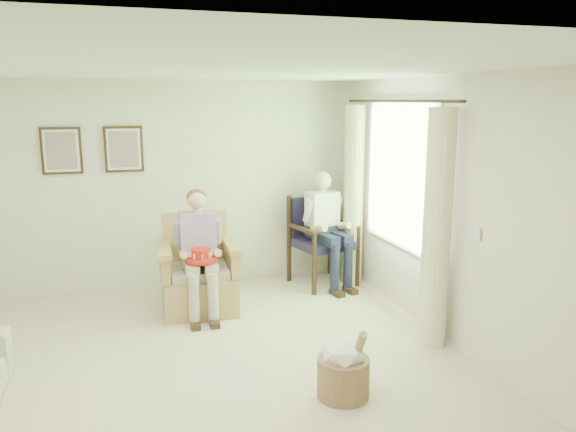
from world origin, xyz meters
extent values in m
plane|color=beige|center=(0.00, 0.00, 0.00)|extent=(5.50, 5.50, 0.00)
cube|color=silver|center=(0.00, 2.75, 1.30)|extent=(5.00, 0.04, 2.60)
cube|color=silver|center=(0.00, -2.75, 1.30)|extent=(5.00, 0.04, 2.60)
cube|color=silver|center=(2.50, 0.00, 1.30)|extent=(0.04, 5.50, 2.60)
cube|color=white|center=(0.00, 0.00, 2.60)|extent=(5.00, 5.50, 0.02)
cube|color=#2D6B23|center=(2.47, 1.20, 1.55)|extent=(0.02, 1.40, 1.50)
cube|color=white|center=(2.46, 1.20, 2.33)|extent=(0.04, 1.52, 0.06)
cube|color=white|center=(2.46, 1.20, 0.77)|extent=(0.04, 1.52, 0.06)
cylinder|color=#382114|center=(2.37, 1.20, 2.35)|extent=(0.03, 2.50, 0.03)
cylinder|color=beige|center=(2.33, 0.22, 1.15)|extent=(0.34, 0.34, 2.30)
cylinder|color=beige|center=(2.33, 2.18, 1.15)|extent=(0.34, 0.34, 2.30)
cube|color=#382114|center=(-1.15, 2.72, 1.78)|extent=(0.45, 0.03, 0.55)
cube|color=silver|center=(-1.15, 2.70, 1.78)|extent=(0.39, 0.01, 0.49)
cube|color=tan|center=(-1.15, 2.69, 1.78)|extent=(0.33, 0.01, 0.43)
cube|color=#382114|center=(-0.45, 2.72, 1.78)|extent=(0.45, 0.03, 0.55)
cube|color=silver|center=(-0.45, 2.70, 1.78)|extent=(0.39, 0.01, 0.49)
cube|color=tan|center=(-0.45, 2.69, 1.78)|extent=(0.33, 0.01, 0.43)
cube|color=tan|center=(0.27, 1.78, 0.21)|extent=(0.81, 0.79, 0.42)
cube|color=beige|center=(0.27, 1.75, 0.47)|extent=(0.63, 0.61, 0.10)
cube|color=tan|center=(0.27, 2.12, 0.77)|extent=(0.75, 0.23, 0.63)
cube|color=tan|center=(-0.10, 1.78, 0.59)|extent=(0.10, 0.73, 0.30)
cube|color=tan|center=(0.64, 1.78, 0.59)|extent=(0.10, 0.73, 0.30)
cylinder|color=black|center=(1.62, 1.94, 0.24)|extent=(0.06, 0.06, 0.48)
cylinder|color=black|center=(2.28, 1.94, 0.24)|extent=(0.06, 0.06, 0.48)
cylinder|color=black|center=(1.62, 2.56, 0.24)|extent=(0.06, 0.06, 0.48)
cylinder|color=black|center=(2.28, 2.56, 0.24)|extent=(0.06, 0.06, 0.48)
cube|color=#1E1A3A|center=(1.95, 2.25, 0.54)|extent=(0.64, 0.62, 0.11)
cube|color=#1E1A3A|center=(1.95, 2.55, 0.84)|extent=(0.60, 0.08, 0.55)
cube|color=#BEB098|center=(0.27, 1.75, 0.63)|extent=(0.40, 0.26, 0.16)
cube|color=#A588C1|center=(0.27, 1.77, 0.91)|extent=(0.39, 0.24, 0.46)
sphere|color=#DDAD8E|center=(0.27, 1.76, 1.28)|extent=(0.21, 0.21, 0.21)
ellipsoid|color=brown|center=(0.27, 1.79, 1.31)|extent=(0.22, 0.22, 0.18)
cube|color=#BEB098|center=(0.17, 1.53, 0.58)|extent=(0.14, 0.44, 0.13)
cube|color=#BEB098|center=(0.37, 1.53, 0.58)|extent=(0.14, 0.44, 0.13)
cylinder|color=#BEB098|center=(0.17, 1.33, 0.30)|extent=(0.12, 0.12, 0.53)
cylinder|color=#BEB098|center=(0.37, 1.33, 0.30)|extent=(0.12, 0.12, 0.53)
cube|color=#181A35|center=(1.95, 2.25, 0.71)|extent=(0.40, 0.26, 0.16)
cube|color=white|center=(1.95, 2.27, 0.99)|extent=(0.39, 0.24, 0.46)
sphere|color=#DDAD8E|center=(1.95, 2.26, 1.36)|extent=(0.21, 0.21, 0.21)
ellipsoid|color=#B7B2AD|center=(1.95, 2.28, 1.38)|extent=(0.22, 0.22, 0.18)
cube|color=#181A35|center=(1.85, 2.03, 0.66)|extent=(0.14, 0.44, 0.13)
cube|color=#181A35|center=(2.05, 2.03, 0.66)|extent=(0.14, 0.44, 0.13)
cylinder|color=#181A35|center=(1.85, 1.83, 0.33)|extent=(0.12, 0.12, 0.61)
cylinder|color=#181A35|center=(2.05, 1.83, 0.33)|extent=(0.12, 0.12, 0.61)
cylinder|color=red|center=(0.26, 1.47, 0.68)|extent=(0.34, 0.34, 0.04)
cylinder|color=red|center=(0.26, 1.47, 0.74)|extent=(0.21, 0.21, 0.12)
cube|color=white|center=(0.37, 1.47, 0.74)|extent=(0.05, 0.01, 0.05)
cube|color=white|center=(0.33, 1.55, 0.74)|extent=(0.04, 0.04, 0.05)
cube|color=white|center=(0.26, 1.58, 0.74)|extent=(0.01, 0.04, 0.05)
cube|color=white|center=(0.18, 1.55, 0.74)|extent=(0.04, 0.04, 0.05)
cube|color=white|center=(0.15, 1.47, 0.74)|extent=(0.04, 0.01, 0.05)
cube|color=white|center=(0.18, 1.40, 0.74)|extent=(0.04, 0.04, 0.05)
cube|color=white|center=(0.26, 1.36, 0.74)|extent=(0.01, 0.04, 0.05)
cube|color=white|center=(0.33, 1.40, 0.74)|extent=(0.04, 0.04, 0.05)
cylinder|color=tan|center=(1.09, -0.48, 0.17)|extent=(0.56, 0.56, 0.33)
ellipsoid|color=white|center=(1.09, -0.48, 0.38)|extent=(0.38, 0.38, 0.23)
cylinder|color=#A57F56|center=(1.19, -0.53, 0.38)|extent=(0.17, 0.30, 0.49)
camera|label=1|loc=(-0.57, -4.33, 2.37)|focal=35.00mm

